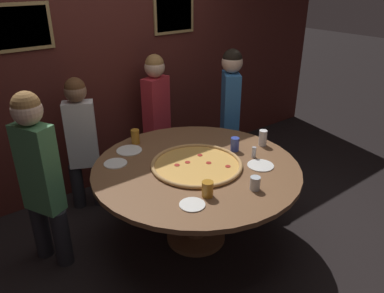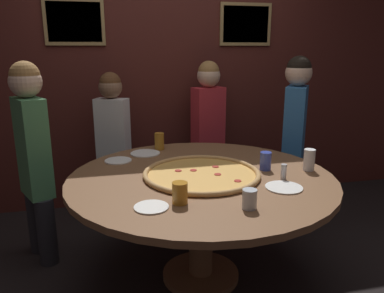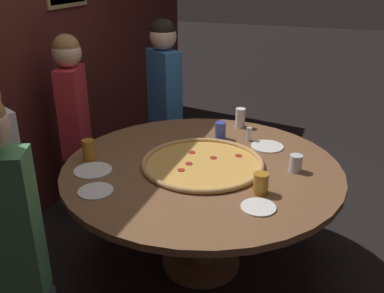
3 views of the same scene
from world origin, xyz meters
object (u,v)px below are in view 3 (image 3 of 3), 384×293
object	(u,v)px
drink_cup_beside_pizza	(240,118)
white_plate_left_side	(267,146)
white_plate_near_front	(93,170)
condiment_shaker	(249,134)
dining_table	(202,182)
white_plate_far_back	(258,207)
white_plate_right_side	(96,191)
diner_side_right	(165,95)
diner_far_left	(74,116)
diner_far_right	(3,235)
giant_pizza	(202,163)
drink_cup_front_edge	(261,183)
drink_cup_far_left	(296,163)
drink_cup_by_shaker	(220,131)
drink_cup_far_right	(89,150)

from	to	relation	value
drink_cup_beside_pizza	white_plate_left_side	xyz separation A→B (m)	(-0.31, -0.27, -0.07)
white_plate_near_front	condiment_shaker	world-z (taller)	condiment_shaker
dining_table	white_plate_far_back	distance (m)	0.58
white_plate_right_side	diner_side_right	xyz separation A→B (m)	(1.51, 0.24, 0.09)
condiment_shaker	diner_far_left	distance (m)	1.34
white_plate_left_side	diner_far_right	size ratio (longest dim) A/B	0.15
giant_pizza	white_plate_right_side	size ratio (longest dim) A/B	3.91
drink_cup_front_edge	drink_cup_far_left	distance (m)	0.36
white_plate_right_side	diner_far_left	distance (m)	1.13
giant_pizza	drink_cup_front_edge	distance (m)	0.46
white_plate_right_side	white_plate_far_back	bearing A→B (deg)	-81.15
giant_pizza	dining_table	bearing A→B (deg)	54.49
white_plate_right_side	white_plate_far_back	world-z (taller)	same
giant_pizza	white_plate_right_side	world-z (taller)	giant_pizza
drink_cup_by_shaker	condiment_shaker	bearing A→B (deg)	-80.08
white_plate_right_side	condiment_shaker	size ratio (longest dim) A/B	1.99
diner_far_right	diner_side_right	xyz separation A→B (m)	(2.09, 0.15, 0.01)
drink_cup_front_edge	drink_cup_by_shaker	distance (m)	0.79
giant_pizza	diner_far_right	bearing A→B (deg)	154.03
condiment_shaker	diner_side_right	bearing A→B (deg)	58.62
white_plate_far_back	condiment_shaker	bearing A→B (deg)	15.96
drink_cup_beside_pizza	drink_cup_by_shaker	xyz separation A→B (m)	(-0.28, 0.07, -0.01)
drink_cup_by_shaker	diner_far_left	world-z (taller)	diner_far_left
diner_far_left	diner_side_right	size ratio (longest dim) A/B	0.96
white_plate_left_side	diner_far_right	bearing A→B (deg)	150.55
white_plate_left_side	condiment_shaker	distance (m)	0.16
drink_cup_far_right	white_plate_left_side	size ratio (longest dim) A/B	0.62
giant_pizza	white_plate_left_side	bearing A→B (deg)	-37.44
diner_far_right	white_plate_left_side	bearing A→B (deg)	-145.11
dining_table	diner_side_right	world-z (taller)	diner_side_right
drink_cup_far_right	white_plate_near_front	xyz separation A→B (m)	(-0.13, -0.10, -0.06)
drink_cup_beside_pizza	white_plate_right_side	distance (m)	1.33
drink_cup_front_edge	white_plate_near_front	world-z (taller)	drink_cup_front_edge
drink_cup_by_shaker	white_plate_left_side	size ratio (longest dim) A/B	0.56
drink_cup_far_right	diner_far_left	bearing A→B (deg)	41.25
giant_pizza	drink_cup_by_shaker	distance (m)	0.45
drink_cup_by_shaker	diner_far_right	xyz separation A→B (m)	(-1.53, 0.51, 0.02)
drink_cup_front_edge	drink_cup_far_right	xyz separation A→B (m)	(0.05, 1.09, 0.01)
white_plate_near_front	white_plate_left_side	bearing A→B (deg)	-51.92
drink_cup_far_right	drink_cup_beside_pizza	bearing A→B (deg)	-39.75
drink_cup_beside_pizza	white_plate_right_side	xyz separation A→B (m)	(-1.23, 0.50, -0.07)
diner_far_left	dining_table	bearing A→B (deg)	55.18
drink_cup_far_left	white_plate_right_side	xyz separation A→B (m)	(-0.62, 0.98, -0.05)
giant_pizza	white_plate_near_front	distance (m)	0.66
white_plate_left_side	condiment_shaker	size ratio (longest dim) A/B	2.24
drink_cup_by_shaker	white_plate_right_side	world-z (taller)	drink_cup_by_shaker
white_plate_right_side	drink_cup_far_right	bearing A→B (deg)	36.58
drink_cup_far_right	diner_far_right	size ratio (longest dim) A/B	0.09
drink_cup_front_edge	white_plate_far_back	bearing A→B (deg)	-171.67
giant_pizza	diner_side_right	world-z (taller)	diner_side_right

